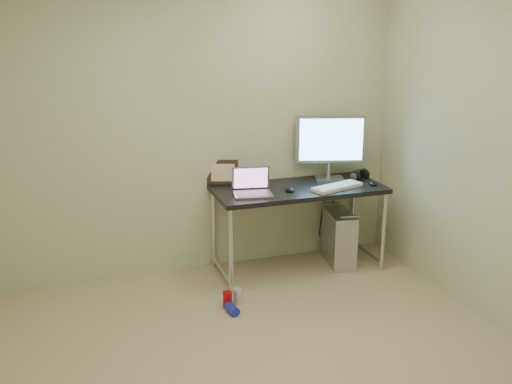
# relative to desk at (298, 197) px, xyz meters

# --- Properties ---
(floor) EXTENTS (3.50, 3.50, 0.00)m
(floor) POSITION_rel_desk_xyz_m (-0.78, -1.43, -0.66)
(floor) COLOR tan
(floor) RESTS_ON ground
(wall_back) EXTENTS (3.50, 0.02, 2.50)m
(wall_back) POSITION_rel_desk_xyz_m (-0.78, 0.32, 0.59)
(wall_back) COLOR beige
(wall_back) RESTS_ON ground
(desk) EXTENTS (1.45, 0.63, 0.75)m
(desk) POSITION_rel_desk_xyz_m (0.00, 0.00, 0.00)
(desk) COLOR black
(desk) RESTS_ON ground
(tower_computer) EXTENTS (0.28, 0.49, 0.51)m
(tower_computer) POSITION_rel_desk_xyz_m (0.41, 0.00, -0.42)
(tower_computer) COLOR silver
(tower_computer) RESTS_ON ground
(cable_a) EXTENTS (0.01, 0.16, 0.69)m
(cable_a) POSITION_rel_desk_xyz_m (0.36, 0.27, -0.26)
(cable_a) COLOR black
(cable_a) RESTS_ON ground
(cable_b) EXTENTS (0.02, 0.11, 0.71)m
(cable_b) POSITION_rel_desk_xyz_m (0.45, 0.25, -0.28)
(cable_b) COLOR black
(cable_b) RESTS_ON ground
(can_red) EXTENTS (0.09, 0.09, 0.13)m
(can_red) POSITION_rel_desk_xyz_m (-0.78, -0.51, -0.60)
(can_red) COLOR #AA0A11
(can_red) RESTS_ON ground
(can_white) EXTENTS (0.07, 0.07, 0.13)m
(can_white) POSITION_rel_desk_xyz_m (-0.69, -0.48, -0.60)
(can_white) COLOR silver
(can_white) RESTS_ON ground
(can_blue) EXTENTS (0.09, 0.14, 0.07)m
(can_blue) POSITION_rel_desk_xyz_m (-0.78, -0.61, -0.63)
(can_blue) COLOR #1E27C6
(can_blue) RESTS_ON ground
(laptop) EXTENTS (0.35, 0.30, 0.21)m
(laptop) POSITION_rel_desk_xyz_m (-0.44, -0.07, 0.14)
(laptop) COLOR #A5A6AC
(laptop) RESTS_ON desk
(monitor) EXTENTS (0.60, 0.24, 0.57)m
(monitor) POSITION_rel_desk_xyz_m (0.36, 0.16, 0.42)
(monitor) COLOR #A5A6AC
(monitor) RESTS_ON desk
(keyboard) EXTENTS (0.49, 0.29, 0.03)m
(keyboard) POSITION_rel_desk_xyz_m (0.29, -0.14, 0.10)
(keyboard) COLOR white
(keyboard) RESTS_ON desk
(mouse_right) EXTENTS (0.10, 0.13, 0.04)m
(mouse_right) POSITION_rel_desk_xyz_m (0.64, -0.13, 0.11)
(mouse_right) COLOR black
(mouse_right) RESTS_ON desk
(mouse_left) EXTENTS (0.08, 0.12, 0.04)m
(mouse_left) POSITION_rel_desk_xyz_m (-0.12, -0.09, 0.11)
(mouse_left) COLOR black
(mouse_left) RESTS_ON desk
(headphones) EXTENTS (0.18, 0.10, 0.11)m
(headphones) POSITION_rel_desk_xyz_m (0.63, 0.08, 0.12)
(headphones) COLOR black
(headphones) RESTS_ON desk
(picture_frame) EXTENTS (0.28, 0.16, 0.22)m
(picture_frame) POSITION_rel_desk_xyz_m (-0.59, 0.29, 0.19)
(picture_frame) COLOR black
(picture_frame) RESTS_ON desk
(webcam) EXTENTS (0.04, 0.03, 0.11)m
(webcam) POSITION_rel_desk_xyz_m (-0.41, 0.27, 0.17)
(webcam) COLOR silver
(webcam) RESTS_ON desk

